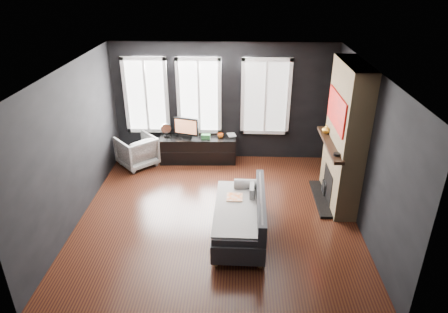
{
  "coord_description": "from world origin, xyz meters",
  "views": [
    {
      "loc": [
        0.36,
        -6.18,
        4.19
      ],
      "look_at": [
        0.1,
        0.3,
        1.05
      ],
      "focal_mm": 32.0,
      "sensor_mm": 36.0,
      "label": 1
    }
  ],
  "objects_px": {
    "book": "(228,131)",
    "mantel_vase": "(326,129)",
    "monitor": "(186,126)",
    "mug": "(220,135)",
    "media_console": "(198,149)",
    "sofa": "(239,214)",
    "armchair": "(137,150)"
  },
  "relations": [
    {
      "from": "sofa",
      "to": "armchair",
      "type": "height_order",
      "value": "sofa"
    },
    {
      "from": "book",
      "to": "armchair",
      "type": "bearing_deg",
      "value": -168.99
    },
    {
      "from": "monitor",
      "to": "mug",
      "type": "height_order",
      "value": "monitor"
    },
    {
      "from": "monitor",
      "to": "mug",
      "type": "distance_m",
      "value": 0.8
    },
    {
      "from": "mug",
      "to": "monitor",
      "type": "bearing_deg",
      "value": -178.91
    },
    {
      "from": "sofa",
      "to": "monitor",
      "type": "bearing_deg",
      "value": 114.85
    },
    {
      "from": "media_console",
      "to": "book",
      "type": "distance_m",
      "value": 0.82
    },
    {
      "from": "monitor",
      "to": "mug",
      "type": "relative_size",
      "value": 4.61
    },
    {
      "from": "sofa",
      "to": "book",
      "type": "xyz_separation_m",
      "value": [
        -0.29,
        2.92,
        0.33
      ]
    },
    {
      "from": "media_console",
      "to": "mantel_vase",
      "type": "xyz_separation_m",
      "value": [
        2.63,
        -1.19,
        1.01
      ]
    },
    {
      "from": "media_console",
      "to": "mantel_vase",
      "type": "distance_m",
      "value": 3.06
    },
    {
      "from": "sofa",
      "to": "armchair",
      "type": "distance_m",
      "value": 3.44
    },
    {
      "from": "media_console",
      "to": "monitor",
      "type": "bearing_deg",
      "value": -174.43
    },
    {
      "from": "monitor",
      "to": "book",
      "type": "xyz_separation_m",
      "value": [
        0.94,
        0.14,
        -0.15
      ]
    },
    {
      "from": "armchair",
      "to": "book",
      "type": "distance_m",
      "value": 2.12
    },
    {
      "from": "armchair",
      "to": "book",
      "type": "relative_size",
      "value": 3.15
    },
    {
      "from": "monitor",
      "to": "mantel_vase",
      "type": "relative_size",
      "value": 3.51
    },
    {
      "from": "armchair",
      "to": "mug",
      "type": "height_order",
      "value": "armchair"
    },
    {
      "from": "book",
      "to": "mantel_vase",
      "type": "distance_m",
      "value": 2.41
    },
    {
      "from": "armchair",
      "to": "mantel_vase",
      "type": "xyz_separation_m",
      "value": [
        4.0,
        -0.9,
        0.92
      ]
    },
    {
      "from": "sofa",
      "to": "armchair",
      "type": "relative_size",
      "value": 2.37
    },
    {
      "from": "monitor",
      "to": "book",
      "type": "bearing_deg",
      "value": 25.75
    },
    {
      "from": "sofa",
      "to": "media_console",
      "type": "height_order",
      "value": "sofa"
    },
    {
      "from": "media_console",
      "to": "mantel_vase",
      "type": "relative_size",
      "value": 10.06
    },
    {
      "from": "sofa",
      "to": "book",
      "type": "bearing_deg",
      "value": 96.63
    },
    {
      "from": "monitor",
      "to": "mantel_vase",
      "type": "xyz_separation_m",
      "value": [
        2.88,
        -1.16,
        0.44
      ]
    },
    {
      "from": "sofa",
      "to": "media_console",
      "type": "distance_m",
      "value": 2.98
    },
    {
      "from": "armchair",
      "to": "monitor",
      "type": "relative_size",
      "value": 1.28
    },
    {
      "from": "mantel_vase",
      "to": "armchair",
      "type": "bearing_deg",
      "value": 167.32
    },
    {
      "from": "mantel_vase",
      "to": "monitor",
      "type": "bearing_deg",
      "value": 158.16
    },
    {
      "from": "media_console",
      "to": "book",
      "type": "xyz_separation_m",
      "value": [
        0.69,
        0.11,
        0.42
      ]
    },
    {
      "from": "armchair",
      "to": "monitor",
      "type": "distance_m",
      "value": 1.24
    }
  ]
}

